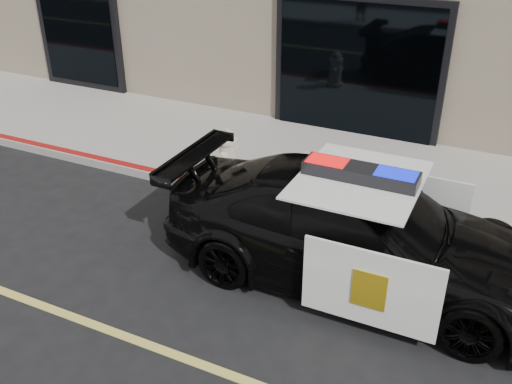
% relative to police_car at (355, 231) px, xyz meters
% --- Properties ---
extents(ground, '(120.00, 120.00, 0.00)m').
position_rel_police_car_xyz_m(ground, '(-0.46, -2.23, -0.74)').
color(ground, black).
rests_on(ground, ground).
extents(sidewalk_n, '(60.00, 3.50, 0.15)m').
position_rel_police_car_xyz_m(sidewalk_n, '(-0.46, 3.02, -0.67)').
color(sidewalk_n, gray).
rests_on(sidewalk_n, ground).
extents(police_car, '(2.31, 5.06, 1.65)m').
position_rel_police_car_xyz_m(police_car, '(0.00, 0.00, 0.00)').
color(police_car, black).
rests_on(police_car, ground).
extents(fire_hydrant, '(0.40, 0.56, 0.89)m').
position_rel_police_car_xyz_m(fire_hydrant, '(-2.78, 1.72, -0.18)').
color(fire_hydrant, beige).
rests_on(fire_hydrant, sidewalk_n).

